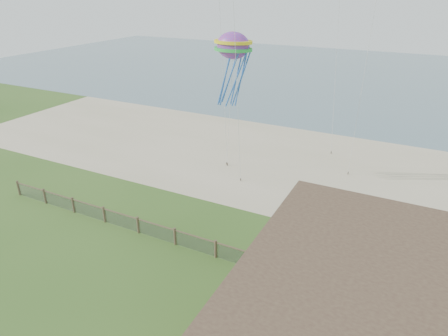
# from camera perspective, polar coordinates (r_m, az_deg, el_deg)

# --- Properties ---
(ground) EXTENTS (160.00, 160.00, 0.00)m
(ground) POSITION_cam_1_polar(r_m,az_deg,el_deg) (21.82, -9.12, -21.00)
(ground) COLOR #35571E
(ground) RESTS_ON ground
(sand_beach) EXTENTS (72.00, 20.00, 0.02)m
(sand_beach) POSITION_cam_1_polar(r_m,az_deg,el_deg) (38.53, 10.06, 0.57)
(sand_beach) COLOR tan
(sand_beach) RESTS_ON ground
(ocean) EXTENTS (160.00, 68.00, 0.02)m
(ocean) POSITION_cam_1_polar(r_m,az_deg,el_deg) (80.03, 19.91, 12.10)
(ocean) COLOR slate
(ocean) RESTS_ON ground
(chainlink_fence) EXTENTS (36.20, 0.20, 1.25)m
(chainlink_fence) POSITION_cam_1_polar(r_m,az_deg,el_deg) (25.27, -1.19, -11.61)
(chainlink_fence) COLOR #4C362B
(chainlink_fence) RESTS_ON ground
(picnic_table) EXTENTS (1.99, 1.63, 0.76)m
(picnic_table) POSITION_cam_1_polar(r_m,az_deg,el_deg) (22.80, 15.39, -17.98)
(picnic_table) COLOR brown
(picnic_table) RESTS_ON ground
(octopus_kite) EXTENTS (3.29, 2.52, 6.27)m
(octopus_kite) POSITION_cam_1_polar(r_m,az_deg,el_deg) (31.46, 1.28, 14.19)
(octopus_kite) COLOR #F22662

